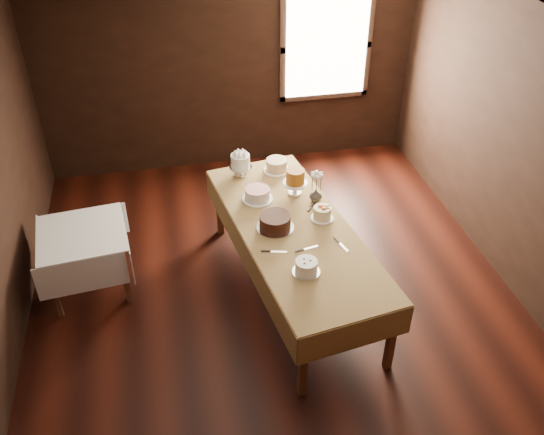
{
  "coord_description": "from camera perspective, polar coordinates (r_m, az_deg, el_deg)",
  "views": [
    {
      "loc": [
        -0.93,
        -4.31,
        4.27
      ],
      "look_at": [
        0.0,
        0.2,
        0.95
      ],
      "focal_mm": 38.44,
      "sensor_mm": 36.0,
      "label": 1
    }
  ],
  "objects": [
    {
      "name": "ceiling",
      "position": [
        4.65,
        0.52,
        17.37
      ],
      "size": [
        5.0,
        6.0,
        0.01
      ],
      "primitive_type": "cube",
      "color": "beige",
      "rests_on": "wall_back"
    },
    {
      "name": "cake_swirl",
      "position": [
        5.18,
        3.38,
        -4.88
      ],
      "size": [
        0.26,
        0.26,
        0.13
      ],
      "color": "silver",
      "rests_on": "display_table"
    },
    {
      "name": "cake_meringue",
      "position": [
        6.49,
        -3.1,
        5.07
      ],
      "size": [
        0.28,
        0.28,
        0.27
      ],
      "color": "silver",
      "rests_on": "display_table"
    },
    {
      "name": "display_table",
      "position": [
        5.77,
        2.19,
        -1.51
      ],
      "size": [
        1.45,
        2.83,
        0.84
      ],
      "rotation": [
        0.0,
        0.0,
        0.16
      ],
      "color": "#492916",
      "rests_on": "ground"
    },
    {
      "name": "cake_server_a",
      "position": [
        5.49,
        3.83,
        -2.95
      ],
      "size": [
        0.24,
        0.07,
        0.01
      ],
      "primitive_type": "cube",
      "rotation": [
        0.0,
        0.0,
        0.19
      ],
      "color": "silver",
      "rests_on": "display_table"
    },
    {
      "name": "flower_vase",
      "position": [
        6.1,
        4.3,
        2.19
      ],
      "size": [
        0.16,
        0.16,
        0.14
      ],
      "primitive_type": "imported",
      "rotation": [
        0.0,
        0.0,
        0.24
      ],
      "color": "#2D2823",
      "rests_on": "display_table"
    },
    {
      "name": "cake_server_c",
      "position": [
        5.96,
        0.79,
        0.63
      ],
      "size": [
        0.04,
        0.24,
        0.01
      ],
      "primitive_type": "cube",
      "rotation": [
        0.0,
        0.0,
        1.52
      ],
      "color": "silver",
      "rests_on": "display_table"
    },
    {
      "name": "cake_flowers",
      "position": [
        5.84,
        4.94,
        0.39
      ],
      "size": [
        0.25,
        0.25,
        0.14
      ],
      "color": "white",
      "rests_on": "display_table"
    },
    {
      "name": "cake_server_d",
      "position": [
        6.09,
        4.22,
        1.38
      ],
      "size": [
        0.18,
        0.2,
        0.01
      ],
      "primitive_type": "cube",
      "rotation": [
        0.0,
        0.0,
        0.85
      ],
      "color": "silver",
      "rests_on": "display_table"
    },
    {
      "name": "floor",
      "position": [
        6.13,
        0.38,
        -8.3
      ],
      "size": [
        5.0,
        6.0,
        0.01
      ],
      "primitive_type": "cube",
      "color": "black",
      "rests_on": "ground"
    },
    {
      "name": "cake_speckled",
      "position": [
        6.6,
        0.46,
        5.12
      ],
      "size": [
        0.32,
        0.32,
        0.14
      ],
      "color": "white",
      "rests_on": "display_table"
    },
    {
      "name": "cake_server_e",
      "position": [
        5.43,
        0.66,
        -3.37
      ],
      "size": [
        0.24,
        0.08,
        0.01
      ],
      "primitive_type": "cube",
      "rotation": [
        0.0,
        0.0,
        -0.24
      ],
      "color": "silver",
      "rests_on": "display_table"
    },
    {
      "name": "side_table",
      "position": [
        6.2,
        -18.08,
        -2.05
      ],
      "size": [
        0.96,
        0.96,
        0.73
      ],
      "rotation": [
        0.0,
        0.0,
        0.11
      ],
      "color": "#492916",
      "rests_on": "ground"
    },
    {
      "name": "cake_chocolate",
      "position": [
        5.69,
        0.3,
        -0.45
      ],
      "size": [
        0.37,
        0.37,
        0.14
      ],
      "color": "silver",
      "rests_on": "display_table"
    },
    {
      "name": "cake_lattice",
      "position": [
        6.11,
        -1.44,
        2.23
      ],
      "size": [
        0.35,
        0.35,
        0.12
      ],
      "color": "white",
      "rests_on": "display_table"
    },
    {
      "name": "cake_caramel",
      "position": [
        6.17,
        2.28,
        3.39
      ],
      "size": [
        0.26,
        0.26,
        0.3
      ],
      "color": "white",
      "rests_on": "display_table"
    },
    {
      "name": "cake_server_b",
      "position": [
        5.53,
        7.03,
        -2.88
      ],
      "size": [
        0.09,
        0.24,
        0.01
      ],
      "primitive_type": "cube",
      "rotation": [
        0.0,
        0.0,
        -1.3
      ],
      "color": "silver",
      "rests_on": "display_table"
    },
    {
      "name": "wall_back",
      "position": [
        7.91,
        -4.22,
        14.41
      ],
      "size": [
        5.0,
        0.02,
        2.8
      ],
      "primitive_type": "cube",
      "color": "black",
      "rests_on": "ground"
    },
    {
      "name": "wall_right",
      "position": [
        6.21,
        23.74,
        5.03
      ],
      "size": [
        0.02,
        6.0,
        2.8
      ],
      "primitive_type": "cube",
      "color": "black",
      "rests_on": "ground"
    },
    {
      "name": "window",
      "position": [
        8.04,
        5.37,
        16.24
      ],
      "size": [
        1.1,
        0.05,
        1.3
      ],
      "primitive_type": "cube",
      "color": "#FFEABF",
      "rests_on": "wall_back"
    },
    {
      "name": "flower_bouquet",
      "position": [
        6.0,
        4.38,
        3.7
      ],
      "size": [
        0.14,
        0.14,
        0.2
      ],
      "primitive_type": null,
      "color": "white",
      "rests_on": "flower_vase"
    }
  ]
}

